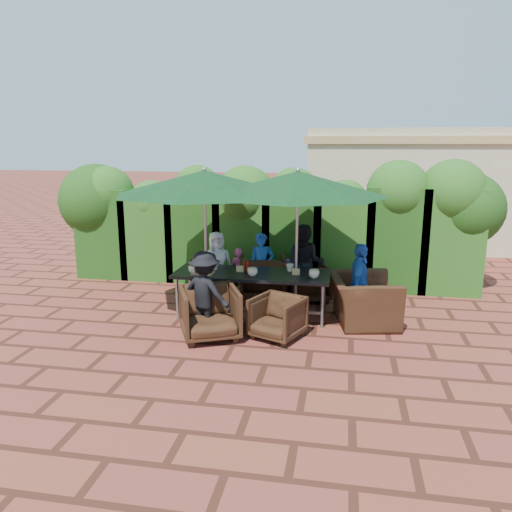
% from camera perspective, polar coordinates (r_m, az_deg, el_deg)
% --- Properties ---
extents(ground, '(80.00, 80.00, 0.00)m').
position_cam_1_polar(ground, '(8.28, -0.94, -7.21)').
color(ground, brown).
rests_on(ground, ground).
extents(dining_table, '(2.56, 0.90, 0.75)m').
position_cam_1_polar(dining_table, '(8.23, -0.46, -2.40)').
color(dining_table, black).
rests_on(dining_table, ground).
extents(umbrella_left, '(2.93, 2.93, 2.46)m').
position_cam_1_polar(umbrella_left, '(8.11, -5.92, 8.36)').
color(umbrella_left, gray).
rests_on(umbrella_left, ground).
extents(umbrella_right, '(2.84, 2.84, 2.46)m').
position_cam_1_polar(umbrella_right, '(7.87, 4.79, 8.24)').
color(umbrella_right, gray).
rests_on(umbrella_right, ground).
extents(chair_far_left, '(0.82, 0.78, 0.70)m').
position_cam_1_polar(chair_far_left, '(9.35, -4.46, -2.65)').
color(chair_far_left, black).
rests_on(chair_far_left, ground).
extents(chair_far_mid, '(0.96, 0.92, 0.86)m').
position_cam_1_polar(chair_far_mid, '(9.31, 0.78, -2.15)').
color(chair_far_mid, black).
rests_on(chair_far_mid, ground).
extents(chair_far_right, '(0.91, 0.88, 0.73)m').
position_cam_1_polar(chair_far_right, '(9.19, 5.95, -2.84)').
color(chair_far_right, black).
rests_on(chair_far_right, ground).
extents(chair_near_left, '(1.07, 1.04, 0.85)m').
position_cam_1_polar(chair_near_left, '(7.43, -5.29, -6.21)').
color(chair_near_left, black).
rests_on(chair_near_left, ground).
extents(chair_near_right, '(0.87, 0.85, 0.70)m').
position_cam_1_polar(chair_near_right, '(7.42, 2.44, -6.81)').
color(chair_near_right, black).
rests_on(chair_near_right, ground).
extents(chair_end_right, '(0.96, 1.28, 1.02)m').
position_cam_1_polar(chair_end_right, '(8.16, 12.17, -4.06)').
color(chair_end_right, black).
rests_on(chair_end_right, ground).
extents(adult_far_left, '(0.70, 0.58, 1.23)m').
position_cam_1_polar(adult_far_left, '(9.32, -4.49, -0.99)').
color(adult_far_left, white).
rests_on(adult_far_left, ground).
extents(adult_far_mid, '(0.51, 0.44, 1.25)m').
position_cam_1_polar(adult_far_mid, '(9.09, 0.66, -1.26)').
color(adult_far_mid, '#1F53A9').
rests_on(adult_far_mid, ground).
extents(adult_far_right, '(0.70, 0.44, 1.42)m').
position_cam_1_polar(adult_far_right, '(8.99, 5.65, -0.91)').
color(adult_far_right, black).
rests_on(adult_far_right, ground).
extents(adult_near_left, '(0.90, 0.62, 1.28)m').
position_cam_1_polar(adult_near_left, '(7.50, -5.84, -4.27)').
color(adult_near_left, black).
rests_on(adult_near_left, ground).
extents(adult_end_right, '(0.48, 0.81, 1.30)m').
position_cam_1_polar(adult_end_right, '(8.08, 11.71, -3.15)').
color(adult_end_right, '#1F53A9').
rests_on(adult_end_right, ground).
extents(child_left, '(0.34, 0.28, 0.90)m').
position_cam_1_polar(child_left, '(9.44, -1.98, -1.82)').
color(child_left, '#E75191').
rests_on(child_left, ground).
extents(child_right, '(0.33, 0.30, 0.75)m').
position_cam_1_polar(child_right, '(9.25, 3.73, -2.65)').
color(child_right, '#75479A').
rests_on(child_right, ground).
extents(pedestrian_a, '(1.64, 1.63, 1.82)m').
position_cam_1_polar(pedestrian_a, '(12.05, 10.26, 3.45)').
color(pedestrian_a, '#238331').
rests_on(pedestrian_a, ground).
extents(pedestrian_b, '(0.89, 0.64, 1.69)m').
position_cam_1_polar(pedestrian_b, '(12.22, 14.89, 3.02)').
color(pedestrian_b, '#E75191').
rests_on(pedestrian_b, ground).
extents(pedestrian_c, '(1.22, 1.20, 1.84)m').
position_cam_1_polar(pedestrian_c, '(12.16, 19.30, 3.05)').
color(pedestrian_c, '#95969D').
rests_on(pedestrian_c, ground).
extents(cup_a, '(0.16, 0.16, 0.13)m').
position_cam_1_polar(cup_a, '(8.23, -7.16, -1.51)').
color(cup_a, beige).
rests_on(cup_a, dining_table).
extents(cup_b, '(0.13, 0.13, 0.13)m').
position_cam_1_polar(cup_b, '(8.41, -4.75, -1.15)').
color(cup_b, beige).
rests_on(cup_b, dining_table).
extents(cup_c, '(0.17, 0.17, 0.13)m').
position_cam_1_polar(cup_c, '(8.00, -0.41, -1.82)').
color(cup_c, beige).
rests_on(cup_c, dining_table).
extents(cup_d, '(0.13, 0.13, 0.12)m').
position_cam_1_polar(cup_d, '(8.30, 3.90, -1.33)').
color(cup_d, beige).
rests_on(cup_d, dining_table).
extents(cup_e, '(0.17, 0.17, 0.13)m').
position_cam_1_polar(cup_e, '(7.93, 6.66, -2.04)').
color(cup_e, beige).
rests_on(cup_e, dining_table).
extents(ketchup_bottle, '(0.04, 0.04, 0.17)m').
position_cam_1_polar(ketchup_bottle, '(8.29, -0.98, -1.16)').
color(ketchup_bottle, '#B20C0A').
rests_on(ketchup_bottle, dining_table).
extents(sauce_bottle, '(0.04, 0.04, 0.17)m').
position_cam_1_polar(sauce_bottle, '(8.34, -1.31, -1.07)').
color(sauce_bottle, '#4C230C').
rests_on(sauce_bottle, dining_table).
extents(serving_tray, '(0.35, 0.25, 0.02)m').
position_cam_1_polar(serving_tray, '(8.19, -6.08, -1.96)').
color(serving_tray, '#A87851').
rests_on(serving_tray, dining_table).
extents(number_block_left, '(0.12, 0.06, 0.10)m').
position_cam_1_polar(number_block_left, '(8.26, -1.83, -1.47)').
color(number_block_left, tan).
rests_on(number_block_left, dining_table).
extents(number_block_right, '(0.12, 0.06, 0.10)m').
position_cam_1_polar(number_block_right, '(8.09, 4.59, -1.80)').
color(number_block_right, tan).
rests_on(number_block_right, dining_table).
extents(hedge_wall, '(9.10, 1.60, 2.55)m').
position_cam_1_polar(hedge_wall, '(10.18, 1.40, 4.47)').
color(hedge_wall, '#13330E').
rests_on(hedge_wall, ground).
extents(building, '(6.20, 3.08, 3.20)m').
position_cam_1_polar(building, '(14.81, 18.01, 7.47)').
color(building, beige).
rests_on(building, ground).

